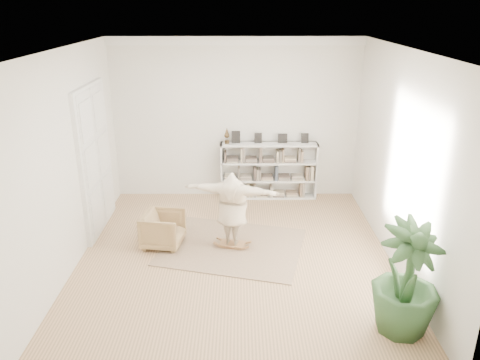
# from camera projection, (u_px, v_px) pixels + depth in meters

# --- Properties ---
(floor) EXTENTS (6.00, 6.00, 0.00)m
(floor) POSITION_uv_depth(u_px,v_px,m) (235.00, 258.00, 8.32)
(floor) COLOR #916E4B
(floor) RESTS_ON ground
(room_shell) EXTENTS (6.00, 6.00, 6.00)m
(room_shell) POSITION_uv_depth(u_px,v_px,m) (236.00, 41.00, 9.81)
(room_shell) COLOR silver
(room_shell) RESTS_ON floor
(doors) EXTENTS (0.09, 1.78, 2.92)m
(doors) POSITION_uv_depth(u_px,v_px,m) (96.00, 161.00, 9.03)
(doors) COLOR white
(doors) RESTS_ON floor
(bookshelf) EXTENTS (2.20, 0.35, 1.64)m
(bookshelf) POSITION_uv_depth(u_px,v_px,m) (268.00, 171.00, 10.72)
(bookshelf) COLOR silver
(bookshelf) RESTS_ON floor
(armchair) EXTENTS (0.82, 0.81, 0.66)m
(armchair) POSITION_uv_depth(u_px,v_px,m) (163.00, 229.00, 8.65)
(armchair) COLOR tan
(armchair) RESTS_ON floor
(rug) EXTENTS (2.91, 2.55, 0.02)m
(rug) POSITION_uv_depth(u_px,v_px,m) (232.00, 247.00, 8.70)
(rug) COLOR tan
(rug) RESTS_ON floor
(rocker_board) EXTENTS (0.52, 0.38, 0.10)m
(rocker_board) POSITION_uv_depth(u_px,v_px,m) (232.00, 244.00, 8.68)
(rocker_board) COLOR olive
(rocker_board) RESTS_ON rug
(person) EXTENTS (1.78, 0.87, 1.40)m
(person) POSITION_uv_depth(u_px,v_px,m) (232.00, 207.00, 8.41)
(person) COLOR beige
(person) RESTS_ON rocker_board
(houseplant) EXTENTS (1.18, 1.18, 1.62)m
(houseplant) POSITION_uv_depth(u_px,v_px,m) (406.00, 279.00, 6.23)
(houseplant) COLOR #2E5329
(houseplant) RESTS_ON floor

